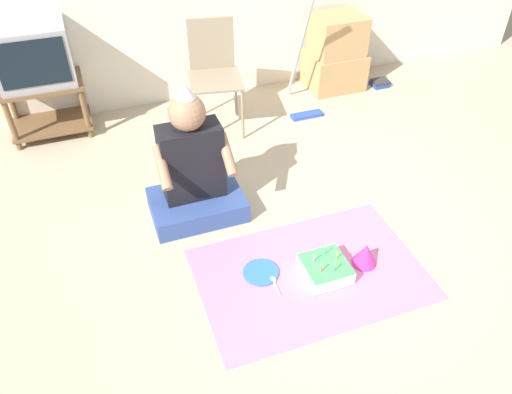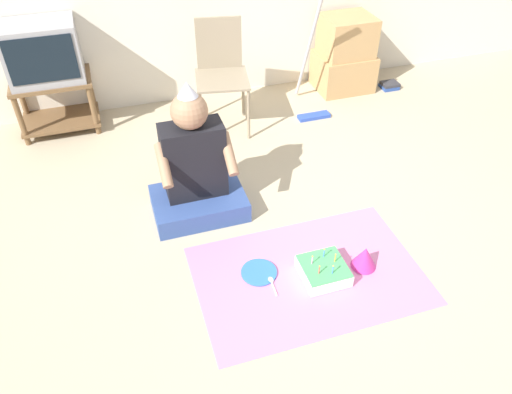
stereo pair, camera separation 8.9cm
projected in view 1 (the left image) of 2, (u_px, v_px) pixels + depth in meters
name	position (u px, v px, depth m)	size (l,w,h in m)	color
ground_plane	(337.00, 258.00, 3.03)	(16.00, 16.00, 0.00)	tan
tv_stand	(47.00, 103.00, 3.97)	(0.61, 0.41, 0.45)	brown
tv	(33.00, 55.00, 3.72)	(0.54, 0.40, 0.44)	#99999E
folding_chair	(214.00, 68.00, 3.93)	(0.48, 0.48, 0.86)	gray
cardboard_box_stack	(335.00, 54.00, 4.58)	(0.50, 0.43, 0.67)	tan
dust_mop	(303.00, 79.00, 4.22)	(0.28, 0.47, 1.09)	#2D4CB2
book_pile	(380.00, 83.00, 4.77)	(0.16, 0.14, 0.06)	#284793
person_seated	(193.00, 173.00, 3.17)	(0.60, 0.42, 0.93)	#334C8C
party_cloth	(310.00, 273.00, 2.93)	(1.31, 0.87, 0.01)	pink
birthday_cake	(325.00, 269.00, 2.90)	(0.26, 0.26, 0.15)	white
party_hat_blue	(365.00, 254.00, 2.95)	(0.15, 0.15, 0.14)	#CC338C
paper_plate	(261.00, 272.00, 2.93)	(0.21, 0.21, 0.01)	blue
plastic_spoon_near	(274.00, 281.00, 2.87)	(0.04, 0.15, 0.01)	white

